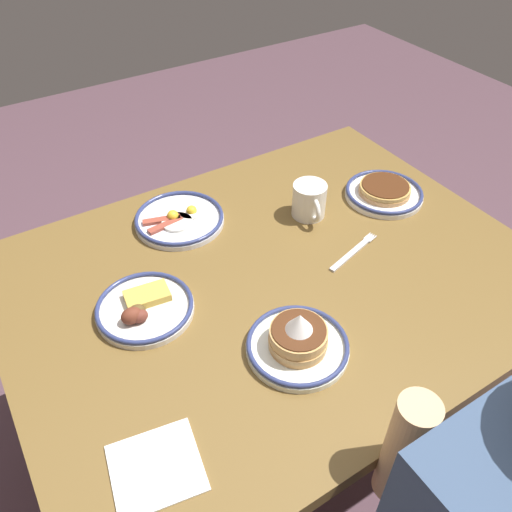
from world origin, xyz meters
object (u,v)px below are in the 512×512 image
plate_near_main (179,219)px  plate_center_pancakes (144,308)px  plate_far_side (298,341)px  coffee_mug (309,200)px  paper_napkin (156,468)px  fork_near (354,252)px  plate_far_companion (384,192)px

plate_near_main → plate_center_pancakes: 0.32m
plate_center_pancakes → plate_far_side: plate_far_side is taller
coffee_mug → paper_napkin: coffee_mug is taller
fork_near → plate_far_side: bearing=30.5°
paper_napkin → fork_near: fork_near is taller
plate_far_side → coffee_mug: plate_far_side is taller
plate_near_main → plate_far_companion: (-0.54, 0.20, 0.00)m
plate_near_main → plate_far_companion: plate_far_companion is taller
plate_far_companion → plate_far_side: bearing=31.1°
plate_near_main → coffee_mug: coffee_mug is taller
plate_far_companion → paper_napkin: bearing=24.3°
plate_near_main → coffee_mug: bearing=153.9°
plate_center_pancakes → paper_napkin: plate_center_pancakes is taller
plate_center_pancakes → plate_far_companion: plate_center_pancakes is taller
plate_far_companion → fork_near: bearing=31.8°
plate_near_main → paper_napkin: size_ratio=1.57×
plate_center_pancakes → plate_far_companion: bearing=-176.0°
plate_center_pancakes → plate_far_companion: size_ratio=0.99×
plate_far_companion → plate_near_main: bearing=-20.0°
plate_center_pancakes → paper_napkin: 0.36m
plate_near_main → plate_center_pancakes: (0.20, 0.25, 0.00)m
plate_center_pancakes → plate_far_side: 0.34m
coffee_mug → paper_napkin: bearing=34.4°
coffee_mug → fork_near: (-0.00, 0.18, -0.04)m
plate_far_side → plate_center_pancakes: bearing=-49.3°
plate_far_side → plate_near_main: bearing=-87.7°
plate_center_pancakes → paper_napkin: bearing=70.2°
plate_near_main → plate_far_side: bearing=92.3°
fork_near → plate_far_companion: bearing=-148.2°
plate_center_pancakes → plate_far_side: (-0.22, 0.26, 0.01)m
fork_near → coffee_mug: bearing=-89.0°
fork_near → paper_napkin: bearing=21.4°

